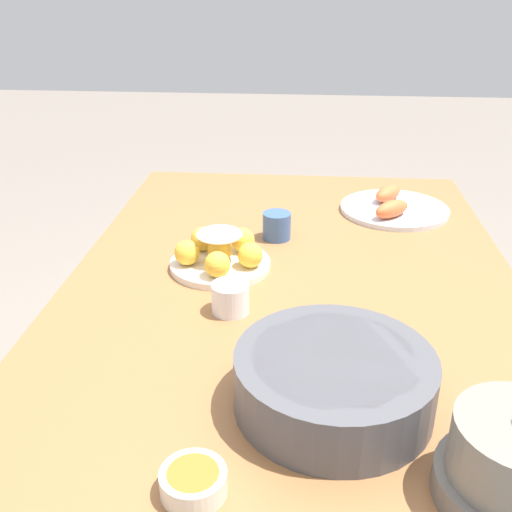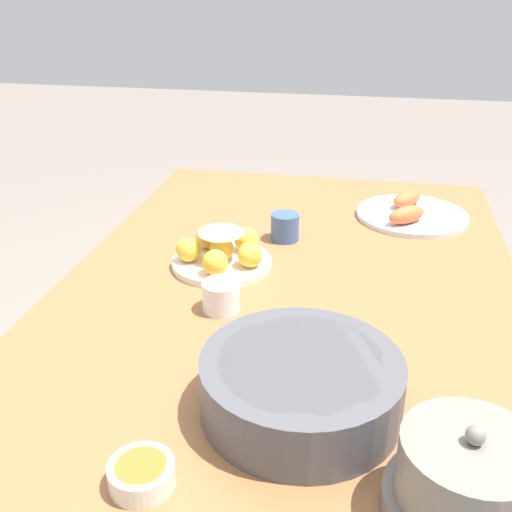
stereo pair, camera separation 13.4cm
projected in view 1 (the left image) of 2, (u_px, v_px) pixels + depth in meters
The scene contains 8 objects.
ground_plane at pixel (286, 504), 1.64m from camera, with size 12.00×12.00×0.00m, color slate.
dining_table at pixel (292, 307), 1.37m from camera, with size 1.46×1.00×0.71m.
cake_plate at pixel (220, 254), 1.37m from camera, with size 0.23×0.23×0.09m.
serving_bowl at pixel (334, 379), 0.92m from camera, with size 0.31×0.31×0.09m.
sauce_bowl at pixel (193, 481), 0.78m from camera, with size 0.09×0.09×0.03m.
seafood_platter at pixel (393, 207), 1.69m from camera, with size 0.30×0.30×0.06m.
cup_near at pixel (230, 298), 1.19m from camera, with size 0.08×0.08×0.06m.
cup_far at pixel (277, 226), 1.51m from camera, with size 0.07×0.07×0.07m.
Camera 1 is at (1.19, 0.02, 1.33)m, focal length 42.00 mm.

